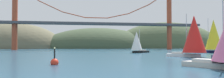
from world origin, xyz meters
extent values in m
plane|color=navy|center=(0.00, 0.00, 0.00)|extent=(360.00, 360.00, 0.00)
ellipsoid|color=#425138|center=(5.00, 135.00, 0.00)|extent=(86.57, 44.00, 30.46)
ellipsoid|color=#4C5B3D|center=(60.00, 135.00, 0.00)|extent=(88.10, 44.00, 40.89)
ellipsoid|color=#6B664C|center=(-55.00, 135.00, 0.00)|extent=(68.80, 44.00, 35.86)
cylinder|color=#A34228|center=(-43.23, 95.00, 17.35)|extent=(2.80, 2.80, 34.71)
cylinder|color=#A34228|center=(43.23, 95.00, 17.35)|extent=(2.80, 2.80, 34.71)
cube|color=#47474C|center=(0.00, 95.00, 14.45)|extent=(122.45, 6.00, 1.20)
cylinder|color=#A34228|center=(-24.70, 95.00, 23.44)|extent=(12.56, 0.50, 6.09)
cylinder|color=#A34228|center=(-12.35, 95.00, 19.21)|extent=(12.46, 0.50, 3.30)
cylinder|color=#A34228|center=(0.00, 95.00, 17.80)|extent=(12.35, 0.50, 0.50)
cylinder|color=#A34228|center=(12.35, 95.00, 19.21)|extent=(12.46, 0.50, 3.30)
cylinder|color=#A34228|center=(24.70, 95.00, 23.44)|extent=(12.56, 0.50, 6.09)
cube|color=#B7B2A8|center=(6.05, 0.63, 0.32)|extent=(5.76, 7.90, 0.63)
cube|color=beige|center=(5.33, 1.87, 0.81)|extent=(2.61, 2.98, 0.36)
cylinder|color=#B2B2B7|center=(6.45, -0.06, 5.28)|extent=(0.14, 0.14, 9.29)
cube|color=white|center=(13.62, 22.73, 0.35)|extent=(7.06, 5.92, 0.69)
cube|color=beige|center=(12.56, 23.52, 0.87)|extent=(2.77, 2.59, 0.36)
cylinder|color=#B2B2B7|center=(14.21, 22.30, 5.23)|extent=(0.14, 0.14, 9.08)
cone|color=red|center=(15.51, 21.34, 5.14)|extent=(7.06, 7.06, 8.29)
cube|color=black|center=(11.08, 47.12, 0.32)|extent=(6.61, 5.02, 0.63)
cube|color=beige|center=(12.10, 47.73, 0.81)|extent=(2.55, 2.32, 0.36)
cylinder|color=#B2B2B7|center=(10.52, 46.78, 4.28)|extent=(0.14, 0.14, 7.29)
cone|color=white|center=(9.28, 46.03, 4.04)|extent=(5.13, 5.13, 6.21)
cube|color=#191E4C|center=(32.97, 43.57, 0.39)|extent=(8.33, 4.39, 0.78)
cube|color=beige|center=(31.58, 43.95, 0.96)|extent=(2.94, 2.42, 0.36)
cylinder|color=#B2B2B7|center=(33.74, 43.37, 6.26)|extent=(0.14, 0.14, 10.98)
cone|color=yellow|center=(35.43, 42.91, 6.19)|extent=(6.79, 6.79, 10.23)
sphere|color=red|center=(-13.14, 7.93, 0.30)|extent=(1.10, 1.10, 1.10)
cylinder|color=black|center=(-13.14, 7.93, 1.35)|extent=(0.20, 0.20, 1.60)
sphere|color=#F2EA99|center=(-13.14, 7.93, 2.27)|extent=(0.24, 0.24, 0.24)
camera|label=1|loc=(-9.89, -21.55, 2.75)|focal=33.50mm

